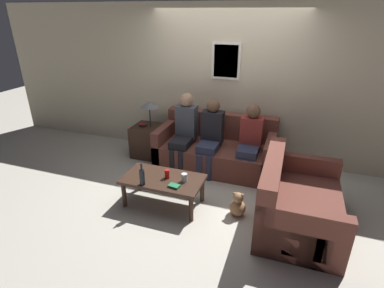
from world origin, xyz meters
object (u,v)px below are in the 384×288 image
(person_left, at_px, (184,129))
(person_middle, at_px, (211,134))
(coffee_table, at_px, (163,181))
(couch_side, at_px, (296,204))
(person_right, at_px, (250,139))
(drinking_glass, at_px, (184,178))
(teddy_bear, at_px, (238,205))
(couch_main, at_px, (216,150))
(wine_bottle, at_px, (142,177))

(person_left, height_order, person_middle, person_left)
(person_middle, bearing_deg, coffee_table, -106.15)
(couch_side, xyz_separation_m, person_right, (-0.75, 1.04, 0.34))
(drinking_glass, distance_m, teddy_bear, 0.78)
(couch_side, xyz_separation_m, drinking_glass, (-1.41, -0.13, 0.17))
(couch_main, xyz_separation_m, wine_bottle, (-0.56, -1.57, 0.23))
(couch_side, relative_size, teddy_bear, 4.28)
(coffee_table, height_order, person_middle, person_middle)
(person_left, relative_size, person_right, 1.06)
(teddy_bear, bearing_deg, person_left, 136.21)
(person_middle, bearing_deg, drinking_glass, -91.49)
(coffee_table, height_order, person_right, person_right)
(wine_bottle, relative_size, person_left, 0.24)
(person_middle, height_order, teddy_bear, person_middle)
(person_left, bearing_deg, teddy_bear, -43.79)
(couch_side, bearing_deg, wine_bottle, 101.29)
(person_left, bearing_deg, wine_bottle, -91.73)
(couch_main, xyz_separation_m, teddy_bear, (0.63, -1.24, -0.15))
(person_middle, relative_size, person_right, 1.03)
(person_middle, bearing_deg, person_right, 3.99)
(wine_bottle, distance_m, person_middle, 1.48)
(couch_side, relative_size, coffee_table, 1.31)
(couch_side, xyz_separation_m, wine_bottle, (-1.89, -0.38, 0.23))
(drinking_glass, distance_m, person_right, 1.35)
(wine_bottle, bearing_deg, person_right, 51.39)
(couch_main, distance_m, teddy_bear, 1.40)
(couch_side, distance_m, coffee_table, 1.71)
(couch_main, height_order, person_left, person_left)
(person_middle, bearing_deg, couch_main, 75.36)
(couch_main, height_order, person_right, person_right)
(couch_side, height_order, teddy_bear, couch_side)
(person_right, bearing_deg, wine_bottle, -128.61)
(drinking_glass, bearing_deg, wine_bottle, -152.58)
(person_left, bearing_deg, coffee_table, -83.42)
(drinking_glass, bearing_deg, person_middle, 88.51)
(couch_main, distance_m, person_left, 0.65)
(couch_main, relative_size, wine_bottle, 6.40)
(couch_main, relative_size, couch_side, 1.35)
(couch_main, bearing_deg, person_right, -14.04)
(coffee_table, xyz_separation_m, drinking_glass, (0.30, 0.01, 0.11))
(coffee_table, xyz_separation_m, person_right, (0.96, 1.19, 0.28))
(coffee_table, xyz_separation_m, wine_bottle, (-0.18, -0.24, 0.17))
(teddy_bear, bearing_deg, couch_main, 116.96)
(coffee_table, bearing_deg, person_left, 96.58)
(person_middle, bearing_deg, wine_bottle, -110.34)
(couch_side, bearing_deg, drinking_glass, 95.17)
(couch_main, height_order, person_middle, person_middle)
(person_middle, distance_m, teddy_bear, 1.35)
(person_middle, relative_size, teddy_bear, 3.60)
(teddy_bear, bearing_deg, couch_side, 4.38)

